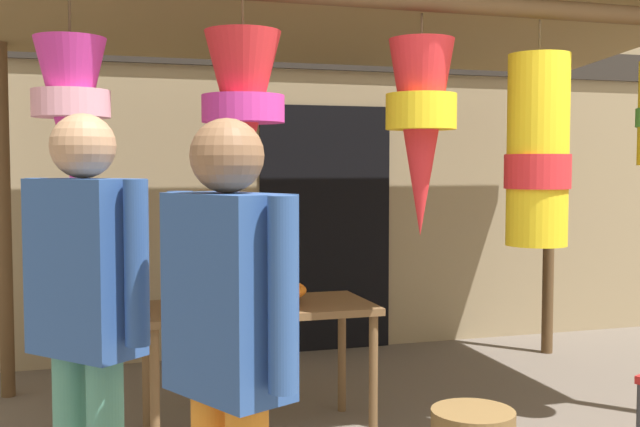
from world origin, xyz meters
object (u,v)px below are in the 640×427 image
at_px(flower_heap_on_table, 258,291).
at_px(display_table, 257,320).
at_px(passerby_at_right, 228,343).
at_px(shopper_by_bananas, 86,308).

bearing_deg(flower_heap_on_table, display_table, 97.90).
bearing_deg(passerby_at_right, shopper_by_bananas, 125.85).
height_order(flower_heap_on_table, shopper_by_bananas, shopper_by_bananas).
distance_m(display_table, passerby_at_right, 1.98).
height_order(flower_heap_on_table, passerby_at_right, passerby_at_right).
relative_size(flower_heap_on_table, shopper_by_bananas, 0.34).
bearing_deg(passerby_at_right, display_table, 75.12).
relative_size(display_table, flower_heap_on_table, 2.23).
height_order(display_table, flower_heap_on_table, flower_heap_on_table).
xyz_separation_m(flower_heap_on_table, passerby_at_right, (-0.50, -1.87, 0.16)).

